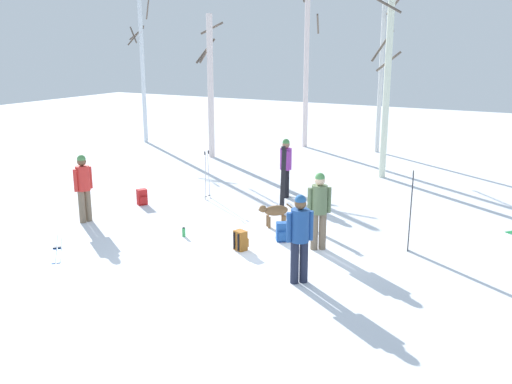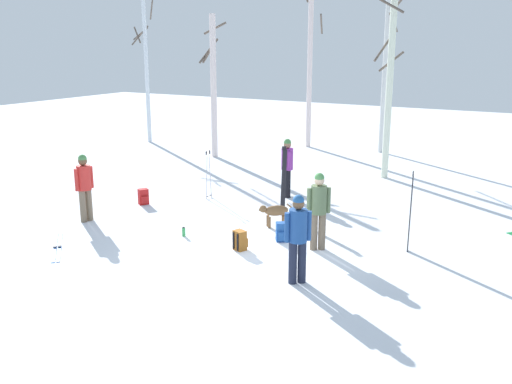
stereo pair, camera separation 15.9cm
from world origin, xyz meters
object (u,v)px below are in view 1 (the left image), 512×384
water_bottle_0 (184,232)px  birch_tree_0 (142,56)px  backpack_1 (142,197)px  birch_tree_3 (383,49)px  backpack_0 (282,232)px  person_2 (319,206)px  birch_tree_1 (210,85)px  birch_tree_4 (387,85)px  backpack_2 (241,241)px  person_3 (83,184)px  ski_pair_lying_1 (57,247)px  dog (274,212)px  birch_tree_2 (307,52)px  ski_poles_0 (207,173)px  person_1 (300,233)px  ski_pair_planted_1 (411,211)px  person_0 (286,164)px  ski_pair_planted_0 (283,181)px

water_bottle_0 → birch_tree_0: bearing=132.9°
backpack_1 → birch_tree_3: size_ratio=0.06×
backpack_0 → backpack_1: size_ratio=1.00×
person_2 → birch_tree_1: bearing=135.3°
birch_tree_4 → backpack_2: bearing=-94.6°
person_3 → backpack_2: size_ratio=3.90×
ski_pair_lying_1 → backpack_2: backpack_2 is taller
backpack_1 → birch_tree_0: birch_tree_0 is taller
backpack_0 → dog: bearing=126.5°
ski_pair_lying_1 → birch_tree_4: birch_tree_4 is taller
person_3 → birch_tree_1: (-1.80, 8.61, 1.83)m
person_3 → birch_tree_4: birch_tree_4 is taller
birch_tree_2 → backpack_1: bearing=-91.4°
ski_poles_0 → backpack_0: (3.51, -2.26, -0.53)m
birch_tree_4 → person_1: bearing=-82.8°
person_1 → water_bottle_0: person_1 is taller
ski_pair_planted_1 → birch_tree_2: 13.12m
dog → birch_tree_1: (-6.16, 6.69, 2.43)m
ski_pair_lying_1 → water_bottle_0: size_ratio=6.69×
person_0 → birch_tree_0: bearing=150.4°
backpack_0 → person_3: bearing=-167.8°
ski_pair_planted_1 → birch_tree_1: size_ratio=0.33×
person_1 → backpack_0: bearing=124.0°
birch_tree_2 → ski_pair_planted_1: bearing=-55.9°
backpack_1 → backpack_2: same height
person_3 → birch_tree_2: 12.81m
person_0 → birch_tree_0: birch_tree_0 is taller
ski_poles_0 → birch_tree_2: bearing=96.1°
person_1 → dog: size_ratio=2.49×
ski_poles_0 → birch_tree_0: (-7.74, 6.73, 3.04)m
birch_tree_2 → birch_tree_1: bearing=-121.0°
water_bottle_0 → person_2: bearing=13.4°
dog → person_3: bearing=-156.2°
ski_pair_lying_1 → backpack_0: size_ratio=3.44×
person_1 → backpack_0: size_ratio=3.90×
ski_poles_0 → birch_tree_0: size_ratio=0.19×
dog → birch_tree_1: size_ratio=0.13×
birch_tree_2 → birch_tree_4: size_ratio=1.21×
person_0 → ski_poles_0: bearing=-146.5°
birch_tree_2 → person_2: bearing=-64.8°
ski_pair_planted_1 → birch_tree_1: 11.76m
ski_pair_lying_1 → water_bottle_0: water_bottle_0 is taller
person_1 → backpack_1: size_ratio=3.90×
person_2 → ski_pair_planted_1: 1.97m
ski_pair_planted_1 → birch_tree_0: (-13.92, 8.17, 2.91)m
person_0 → ski_pair_planted_1: 5.06m
person_0 → backpack_0: person_0 is taller
person_2 → backpack_1: person_2 is taller
ski_pair_planted_0 → backpack_1: size_ratio=4.14×
backpack_0 → birch_tree_3: bearing=96.7°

